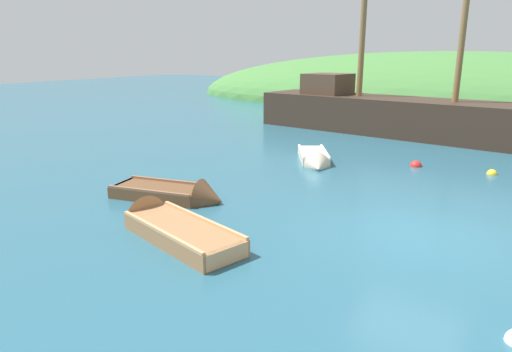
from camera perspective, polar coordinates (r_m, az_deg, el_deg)
name	(u,v)px	position (r m, az deg, el deg)	size (l,w,h in m)	color
ground_plane	(416,235)	(10.94, 19.52, -7.05)	(120.00, 120.00, 0.00)	#285B70
shore_hill	(441,101)	(42.72, 22.32, 8.74)	(47.66, 21.98, 8.40)	#477F3D
sailing_ship	(394,120)	(24.24, 17.09, 6.72)	(17.60, 5.49, 12.03)	#38281E
rowboat_near_dock	(177,196)	(12.91, -9.96, -2.50)	(3.44, 1.74, 1.13)	brown
rowboat_outer_right	(167,228)	(10.57, -11.12, -6.48)	(4.08, 2.23, 1.10)	#9E7047
rowboat_far	(314,160)	(17.17, 7.39, 2.00)	(2.38, 3.16, 0.95)	beige
buoy_red	(416,166)	(17.50, 19.52, 1.17)	(0.43, 0.43, 0.43)	red
buoy_yellow	(492,174)	(17.38, 27.63, 0.20)	(0.35, 0.35, 0.35)	yellow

